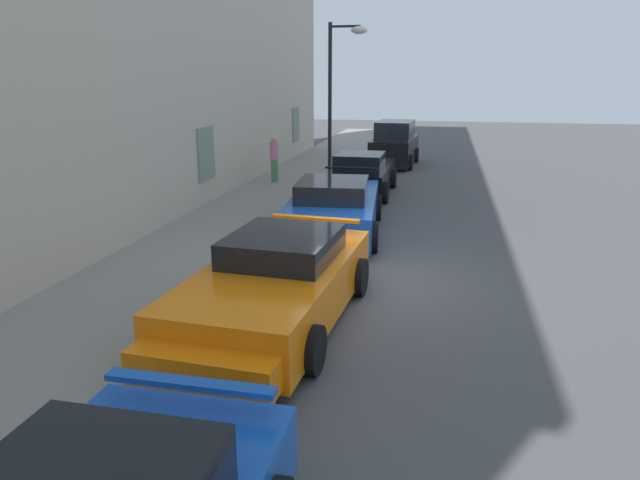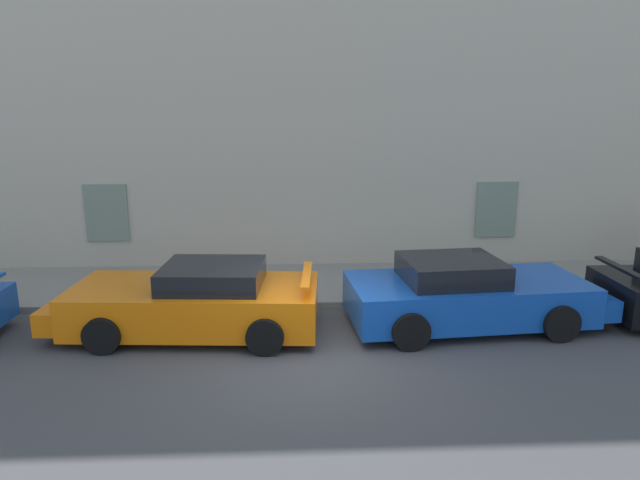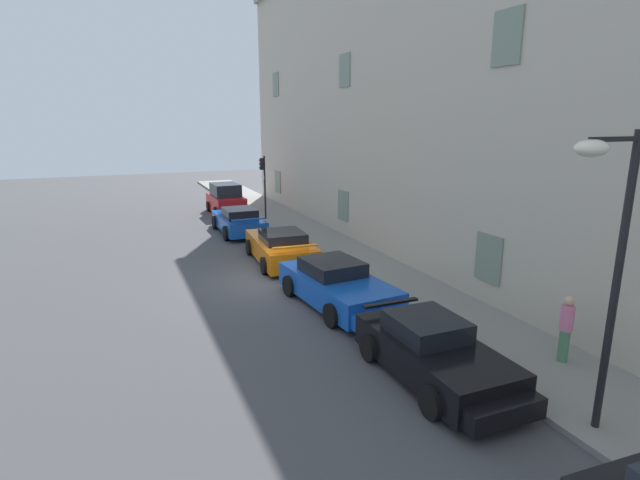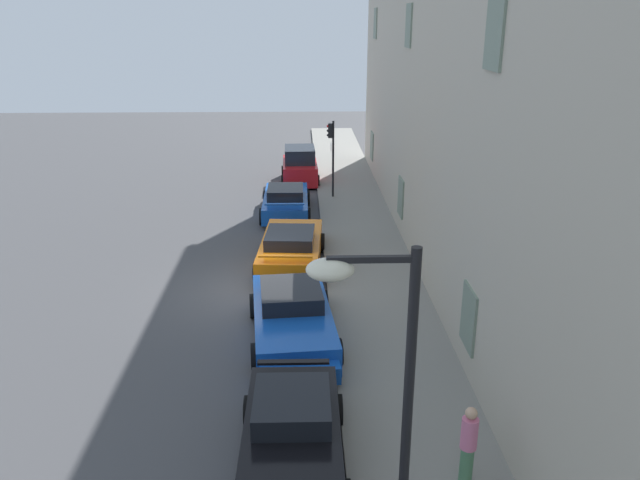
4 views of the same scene
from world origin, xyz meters
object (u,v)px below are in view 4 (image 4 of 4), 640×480
at_px(sportscar_red_lead, 286,200).
at_px(sportscar_tail_end, 292,444).
at_px(hatchback_parked, 300,167).
at_px(sportscar_white_middle, 293,321).
at_px(pedestrian_admiring, 468,445).
at_px(sportscar_yellow_flank, 292,247).
at_px(traffic_light, 332,146).
at_px(street_lamp, 377,368).

height_order(sportscar_red_lead, sportscar_tail_end, sportscar_tail_end).
bearing_deg(hatchback_parked, sportscar_white_middle, -0.61).
height_order(sportscar_red_lead, pedestrian_admiring, pedestrian_admiring).
distance_m(sportscar_tail_end, pedestrian_admiring, 3.26).
bearing_deg(sportscar_red_lead, sportscar_yellow_flank, 3.18).
height_order(traffic_light, pedestrian_admiring, traffic_light).
bearing_deg(pedestrian_admiring, sportscar_red_lead, -167.96).
bearing_deg(sportscar_yellow_flank, pedestrian_admiring, 16.46).
distance_m(sportscar_white_middle, hatchback_parked, 17.16).
bearing_deg(sportscar_tail_end, street_lamp, 23.53).
relative_size(sportscar_white_middle, hatchback_parked, 1.44).
relative_size(sportscar_red_lead, street_lamp, 0.90).
relative_size(sportscar_red_lead, hatchback_parked, 1.36).
xyz_separation_m(sportscar_white_middle, street_lamp, (7.71, 1.23, 3.31)).
bearing_deg(sportscar_tail_end, traffic_light, 175.02).
distance_m(sportscar_red_lead, sportscar_yellow_flank, 5.89).
bearing_deg(street_lamp, traffic_light, 178.80).
bearing_deg(hatchback_parked, sportscar_red_lead, -6.27).
bearing_deg(sportscar_white_middle, sportscar_red_lead, -177.86).
relative_size(sportscar_yellow_flank, hatchback_parked, 1.44).
bearing_deg(sportscar_tail_end, hatchback_parked, 179.64).
distance_m(sportscar_white_middle, pedestrian_admiring, 6.46).
distance_m(traffic_light, pedestrian_admiring, 19.58).
xyz_separation_m(sportscar_tail_end, traffic_light, (-18.85, 1.64, 1.99)).
relative_size(sportscar_tail_end, hatchback_parked, 1.26).
relative_size(sportscar_white_middle, street_lamp, 0.96).
height_order(sportscar_white_middle, street_lamp, street_lamp).
height_order(sportscar_white_middle, hatchback_parked, hatchback_parked).
height_order(sportscar_red_lead, street_lamp, street_lamp).
xyz_separation_m(sportscar_yellow_flank, street_lamp, (13.40, 1.34, 3.32)).
bearing_deg(pedestrian_admiring, sportscar_white_middle, -150.00).
relative_size(sportscar_white_middle, traffic_light, 1.45).
height_order(sportscar_red_lead, hatchback_parked, hatchback_parked).
height_order(sportscar_tail_end, pedestrian_admiring, pedestrian_admiring).
xyz_separation_m(sportscar_white_middle, hatchback_parked, (-17.15, 0.18, 0.22)).
bearing_deg(sportscar_red_lead, sportscar_white_middle, 2.14).
height_order(sportscar_red_lead, sportscar_yellow_flank, sportscar_yellow_flank).
relative_size(sportscar_yellow_flank, pedestrian_admiring, 3.19).
relative_size(sportscar_white_middle, pedestrian_admiring, 3.21).
bearing_deg(sportscar_red_lead, sportscar_tail_end, 1.65).
distance_m(sportscar_yellow_flank, sportscar_white_middle, 5.68).
distance_m(sportscar_tail_end, hatchback_parked, 22.14).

